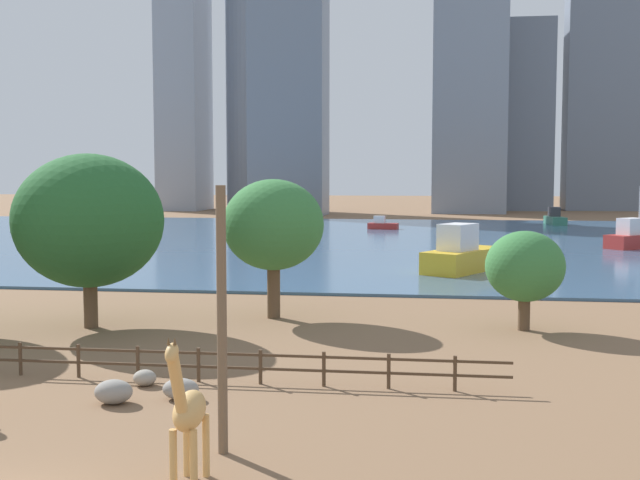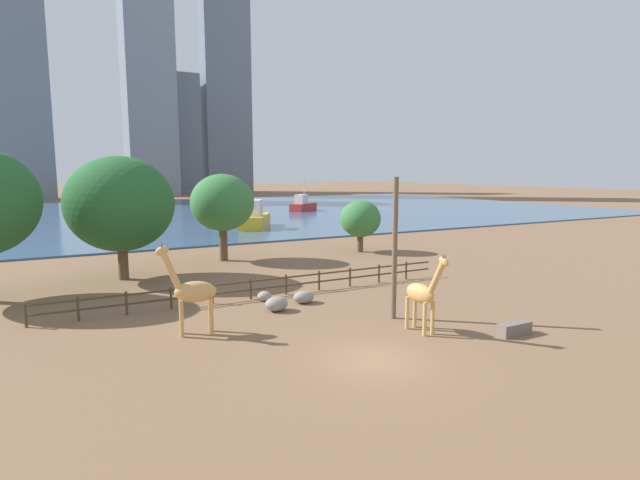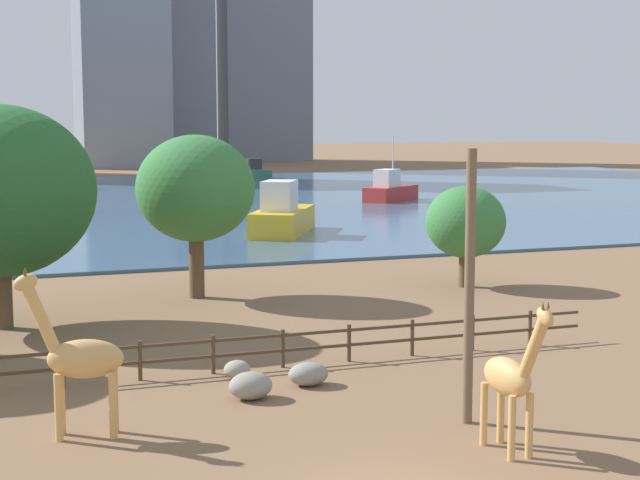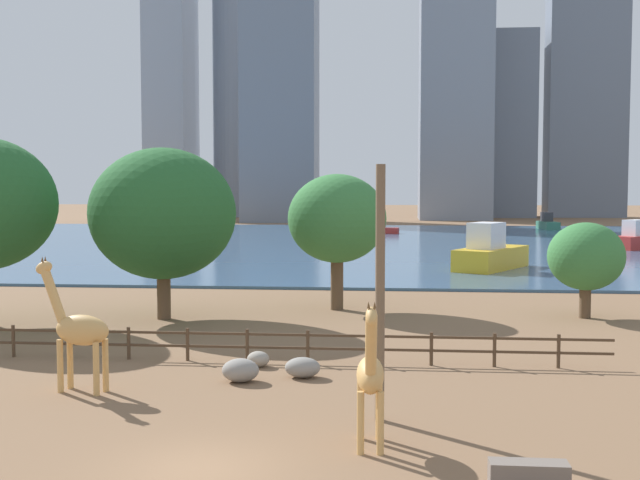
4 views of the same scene
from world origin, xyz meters
name	(u,v)px [view 3 (image 3 of 4)]	position (x,y,z in m)	size (l,w,h in m)	color
ground_plane	(58,204)	(0.00, 80.00, 0.00)	(400.00, 400.00, 0.00)	brown
harbor_water	(61,205)	(0.00, 77.00, 0.10)	(180.00, 86.00, 0.20)	#3D6084
giraffe_tall	(79,358)	(-5.80, 6.93, 2.12)	(2.87, 1.19, 4.55)	tan
giraffe_companion	(511,378)	(4.14, 1.96, 1.94)	(0.81, 2.79, 4.11)	tan
utility_pole	(469,288)	(4.34, 4.53, 3.78)	(0.28, 0.28, 7.55)	brown
boulder_near_fence	(251,386)	(-0.65, 8.77, 0.41)	(1.32, 1.10, 0.83)	gray
boulder_by_pole	(237,369)	(-0.42, 11.16, 0.30)	(0.86, 0.80, 0.60)	gray
boulder_small	(308,374)	(1.47, 9.60, 0.37)	(1.29, 0.98, 0.74)	gray
enclosure_fence	(231,349)	(-0.40, 12.00, 0.77)	(26.12, 0.14, 1.30)	#4C3826
tree_left_large	(466,222)	(14.75, 24.04, 3.23)	(3.96, 3.96, 5.03)	brown
tree_left_small	(195,189)	(1.57, 25.69, 5.09)	(5.50, 5.50, 7.60)	brown
boat_ferry	(74,185)	(3.19, 95.23, 0.82)	(4.35, 2.06, 1.84)	#B22D28
boat_sailboat	(390,190)	(31.03, 69.76, 1.27)	(7.18, 6.48, 6.43)	#B22D28
boat_tug	(256,172)	(28.74, 109.29, 1.10)	(2.75, 6.21, 2.65)	#337259
boat_barge	(282,216)	(12.52, 46.90, 1.49)	(6.97, 9.09, 3.82)	gold
skyline_block_central	(164,52)	(27.53, 165.70, 20.48)	(16.31, 13.80, 40.96)	slate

